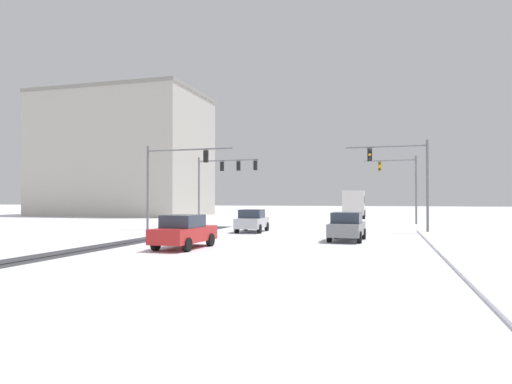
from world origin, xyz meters
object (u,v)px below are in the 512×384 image
traffic_signal_far_left (222,174)px  car_silver_lead (252,221)px  car_grey_second (347,226)px  office_building_far_left_block (124,155)px  traffic_signal_near_right (404,170)px  traffic_signal_near_left (171,171)px  traffic_signal_far_right (402,178)px  bus_oncoming (354,202)px  car_red_third (184,231)px

traffic_signal_far_left → car_silver_lead: size_ratio=1.55×
car_grey_second → office_building_far_left_block: office_building_far_left_block is taller
traffic_signal_near_right → traffic_signal_near_left: size_ratio=0.92×
traffic_signal_far_right → bus_oncoming: bearing=111.6°
traffic_signal_far_left → car_red_third: size_ratio=1.56×
bus_oncoming → office_building_far_left_block: office_building_far_left_block is taller
traffic_signal_far_right → bus_oncoming: traffic_signal_far_right is taller
traffic_signal_far_right → office_building_far_left_block: office_building_far_left_block is taller
bus_oncoming → traffic_signal_far_right: bearing=-68.4°
traffic_signal_far_right → traffic_signal_far_left: bearing=-165.8°
car_silver_lead → traffic_signal_near_left: bearing=179.5°
car_grey_second → bus_oncoming: bus_oncoming is taller
bus_oncoming → office_building_far_left_block: (-32.77, -1.21, 6.79)m
traffic_signal_near_right → office_building_far_left_block: (-37.86, 24.33, 4.38)m
traffic_signal_near_right → car_red_third: (-10.64, -13.33, -3.58)m
car_silver_lead → car_grey_second: bearing=-35.5°
car_silver_lead → office_building_far_left_block: size_ratio=0.18×
car_silver_lead → traffic_signal_far_right: bearing=52.7°
car_red_third → traffic_signal_far_right: bearing=66.8°
traffic_signal_near_right → traffic_signal_far_right: 12.06m
car_grey_second → car_red_third: bearing=-139.7°
bus_oncoming → car_grey_second: bearing=-87.0°
car_silver_lead → car_grey_second: size_ratio=1.00×
traffic_signal_far_left → bus_oncoming: size_ratio=0.59×
traffic_signal_far_right → traffic_signal_near_left: bearing=-140.8°
traffic_signal_near_left → office_building_far_left_block: size_ratio=0.31×
car_silver_lead → office_building_far_left_block: (-27.32, 26.43, 7.96)m
traffic_signal_far_right → car_grey_second: (-3.65, -19.24, -3.53)m
traffic_signal_far_left → car_grey_second: 20.31m
traffic_signal_near_left → car_silver_lead: 7.46m
bus_oncoming → car_red_third: bearing=-98.1°
traffic_signal_near_left → traffic_signal_far_left: same height
traffic_signal_near_left → office_building_far_left_block: office_building_far_left_block is taller
traffic_signal_near_right → bus_oncoming: 26.16m
traffic_signal_near_right → traffic_signal_near_left: 17.14m
traffic_signal_near_left → traffic_signal_far_left: (0.52, 9.87, 0.31)m
traffic_signal_near_right → bus_oncoming: (-5.09, 25.54, -2.41)m
car_silver_lead → car_red_third: 11.23m
traffic_signal_far_right → car_grey_second: size_ratio=1.56×
traffic_signal_near_right → traffic_signal_far_right: same height
traffic_signal_near_right → traffic_signal_near_left: (-17.02, -2.04, 0.09)m
car_red_third → office_building_far_left_block: office_building_far_left_block is taller
traffic_signal_near_right → car_grey_second: traffic_signal_near_right is taller
traffic_signal_near_right → traffic_signal_near_left: same height
traffic_signal_far_right → car_red_third: 27.85m
traffic_signal_near_right → traffic_signal_far_right: size_ratio=1.00×
traffic_signal_near_left → traffic_signal_far_left: 9.88m
car_red_third → bus_oncoming: 39.28m
traffic_signal_far_left → car_silver_lead: (5.96, -9.93, -3.98)m
traffic_signal_far_right → car_grey_second: bearing=-100.7°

